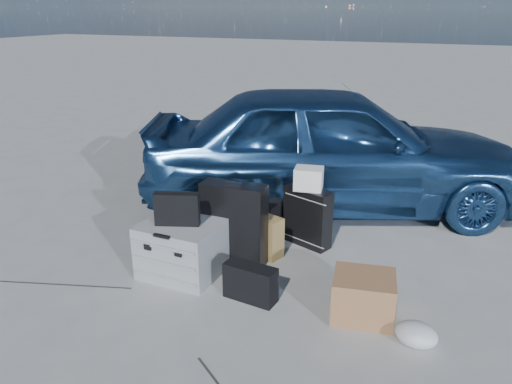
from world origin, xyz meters
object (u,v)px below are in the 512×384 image
(briefcase, at_px, (193,228))
(duffel_bag, at_px, (243,215))
(pelican_case, at_px, (182,249))
(suitcase_right, at_px, (307,217))
(cardboard_box, at_px, (363,296))
(suitcase_left, at_px, (234,224))
(car, at_px, (333,147))

(briefcase, relative_size, duffel_bag, 0.59)
(pelican_case, xyz_separation_m, briefcase, (-0.19, 0.49, -0.05))
(suitcase_right, relative_size, duffel_bag, 0.72)
(duffel_bag, bearing_deg, pelican_case, -94.59)
(briefcase, distance_m, cardboard_box, 1.77)
(suitcase_right, bearing_deg, cardboard_box, -32.73)
(suitcase_left, height_order, suitcase_right, suitcase_left)
(car, height_order, cardboard_box, car)
(suitcase_left, bearing_deg, car, 73.12)
(suitcase_left, bearing_deg, cardboard_box, -19.70)
(suitcase_left, bearing_deg, suitcase_right, 49.04)
(car, relative_size, cardboard_box, 9.29)
(pelican_case, distance_m, cardboard_box, 1.51)
(car, height_order, duffel_bag, car)
(suitcase_right, bearing_deg, duffel_bag, -157.63)
(suitcase_left, xyz_separation_m, cardboard_box, (1.20, -0.37, -0.20))
(pelican_case, height_order, cardboard_box, pelican_case)
(suitcase_right, bearing_deg, briefcase, -134.94)
(suitcase_right, bearing_deg, car, 113.12)
(pelican_case, bearing_deg, suitcase_left, 49.74)
(car, height_order, suitcase_right, car)
(pelican_case, height_order, duffel_bag, pelican_case)
(briefcase, height_order, cardboard_box, briefcase)
(briefcase, bearing_deg, suitcase_left, 10.99)
(duffel_bag, bearing_deg, suitcase_right, 5.75)
(suitcase_right, height_order, cardboard_box, suitcase_right)
(cardboard_box, bearing_deg, pelican_case, 179.58)
(suitcase_left, xyz_separation_m, suitcase_right, (0.46, 0.59, -0.09))
(pelican_case, bearing_deg, car, 70.39)
(cardboard_box, bearing_deg, car, 111.97)
(car, bearing_deg, briefcase, 125.65)
(duffel_bag, xyz_separation_m, cardboard_box, (1.38, -0.93, -0.03))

